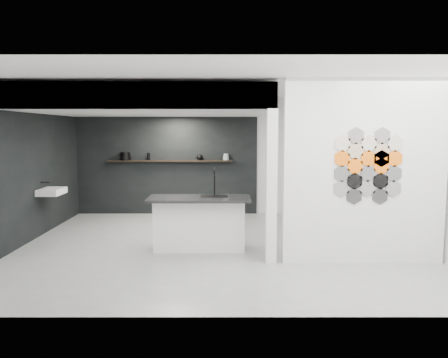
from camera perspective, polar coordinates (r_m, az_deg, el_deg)
floor at (r=7.84m, az=-0.74°, el=-8.67°), size 7.00×6.00×0.01m
partition_panel at (r=6.93m, az=17.86°, el=0.86°), size 2.45×0.15×2.80m
bay_clad_back at (r=10.66m, az=-7.56°, el=1.73°), size 4.40×0.04×2.35m
bay_clad_left at (r=9.32m, az=-22.53°, el=0.63°), size 0.04×4.00×2.35m
bulkhead at (r=8.69m, az=-9.41°, el=9.73°), size 4.40×4.00×0.40m
corner_column at (r=6.66m, az=6.22°, el=-1.03°), size 0.16×0.16×2.35m
fascia_beam at (r=6.81m, az=-12.06°, el=10.62°), size 4.40×0.16×0.40m
wall_basin at (r=9.08m, az=-21.59°, el=-1.53°), size 0.40×0.60×0.12m
display_shelf at (r=10.54m, az=-7.11°, el=2.37°), size 3.00×0.15×0.04m
kitchen_island at (r=7.49m, az=-3.21°, el=-5.67°), size 1.72×0.76×1.39m
stockpot at (r=10.71m, az=-12.77°, el=2.93°), size 0.24×0.24×0.19m
kettle at (r=10.47m, az=-3.18°, el=2.86°), size 0.20×0.20×0.13m
glass_bowl at (r=10.45m, az=0.26°, el=2.77°), size 0.15×0.15×0.10m
glass_vase at (r=10.45m, az=0.26°, el=2.92°), size 0.13×0.13×0.16m
bottle_dark at (r=10.60m, az=-9.81°, el=2.93°), size 0.09×0.09×0.17m
utensil_cup at (r=10.69m, az=-12.20°, el=2.67°), size 0.08×0.08×0.09m
hex_tile_cluster at (r=6.85m, az=18.38°, el=1.66°), size 1.04×0.02×1.16m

